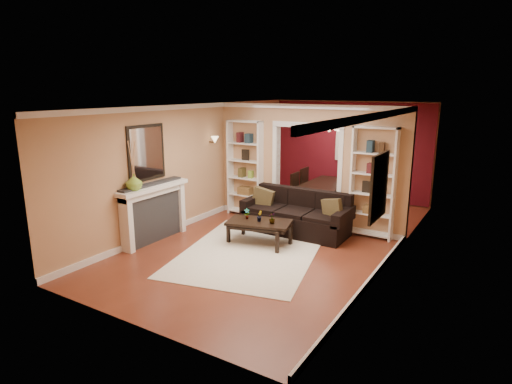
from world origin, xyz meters
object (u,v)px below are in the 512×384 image
Objects in this scene: sofa at (296,212)px; fireplace at (155,213)px; dining_table at (327,195)px; coffee_table at (259,232)px; bookshelf_right at (373,183)px; bookshelf_left at (245,169)px.

sofa is 1.35× the size of fireplace.
coffee_table is at bearing 177.94° from dining_table.
fireplace is (-2.20, -1.95, 0.13)m from sofa.
coffee_table is at bearing -138.25° from bookshelf_right.
bookshelf_left is 2.65m from fireplace.
bookshelf_left is 1.00× the size of bookshelf_right.
bookshelf_right is at bearing 0.00° from bookshelf_left.
dining_table is (-0.21, 2.24, -0.13)m from sofa.
dining_table is (-1.65, 1.66, -0.83)m from bookshelf_right.
bookshelf_left is at bearing 138.89° from dining_table.
fireplace reaches higher than coffee_table.
fireplace is at bearing -102.05° from bookshelf_left.
bookshelf_right is (1.44, 0.58, 0.70)m from sofa.
dining_table is at bearing 95.29° from sofa.
sofa reaches higher than coffee_table.
sofa is 1.26× the size of dining_table.
bookshelf_left reaches higher than fireplace.
dining_table is (0.12, 3.24, 0.09)m from coffee_table.
bookshelf_left is 1.35× the size of fireplace.
bookshelf_right is at bearing 34.80° from fireplace.
dining_table is at bearing 64.59° from fireplace.
bookshelf_left reaches higher than coffee_table.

